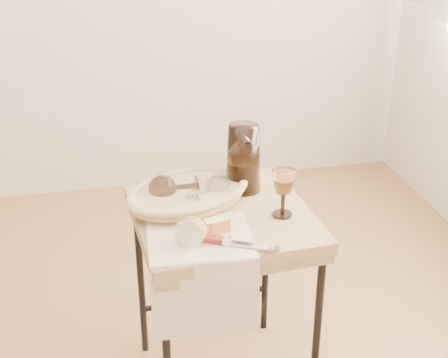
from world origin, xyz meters
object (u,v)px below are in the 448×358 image
object	(u,v)px
pitcher	(243,158)
table_knife	(230,241)
goblet_lying_a	(177,187)
wine_goblet	(283,193)
side_table	(223,302)
apple_half	(191,230)
tea_towel	(200,238)
bread_basket	(189,196)
goblet_lying_b	(207,191)

from	to	relation	value
pitcher	table_knife	bearing A→B (deg)	-130.02
pitcher	goblet_lying_a	bearing A→B (deg)	172.15
wine_goblet	side_table	bearing A→B (deg)	161.37
wine_goblet	apple_half	world-z (taller)	wine_goblet
tea_towel	side_table	bearing A→B (deg)	59.05
side_table	pitcher	xyz separation A→B (m)	(0.10, 0.14, 0.44)
wine_goblet	bread_basket	bearing A→B (deg)	153.34
bread_basket	table_knife	xyz separation A→B (m)	(0.07, -0.26, -0.01)
side_table	apple_half	bearing A→B (deg)	-127.31
side_table	wine_goblet	size ratio (longest dim) A/B	4.45
apple_half	side_table	bearing A→B (deg)	75.30
tea_towel	apple_half	size ratio (longest dim) A/B	3.30
pitcher	wine_goblet	world-z (taller)	pitcher
tea_towel	apple_half	xyz separation A→B (m)	(-0.03, -0.02, 0.04)
pitcher	apple_half	world-z (taller)	pitcher
tea_towel	apple_half	bearing A→B (deg)	-133.89
goblet_lying_b	pitcher	size ratio (longest dim) A/B	0.46
tea_towel	table_knife	world-z (taller)	table_knife
goblet_lying_b	pitcher	bearing A→B (deg)	0.07
goblet_lying_a	bread_basket	bearing A→B (deg)	150.88
wine_goblet	table_knife	xyz separation A→B (m)	(-0.19, -0.13, -0.06)
goblet_lying_b	wine_goblet	size ratio (longest dim) A/B	0.80
apple_half	goblet_lying_b	bearing A→B (deg)	90.75
apple_half	wine_goblet	bearing A→B (deg)	41.98
goblet_lying_b	wine_goblet	world-z (taller)	wine_goblet
wine_goblet	apple_half	bearing A→B (deg)	-160.63
goblet_lying_b	apple_half	xyz separation A→B (m)	(-0.08, -0.21, -0.00)
goblet_lying_b	table_knife	world-z (taller)	goblet_lying_b
table_knife	side_table	bearing A→B (deg)	110.27
tea_towel	wine_goblet	bearing A→B (deg)	20.54
goblet_lying_b	bread_basket	bearing A→B (deg)	125.46
tea_towel	goblet_lying_b	bearing A→B (deg)	76.83
side_table	goblet_lying_a	size ratio (longest dim) A/B	4.75
side_table	table_knife	size ratio (longest dim) A/B	2.64
goblet_lying_a	goblet_lying_b	size ratio (longest dim) A/B	1.16
wine_goblet	apple_half	xyz separation A→B (m)	(-0.29, -0.10, -0.03)
tea_towel	goblet_lying_a	bearing A→B (deg)	101.09
bread_basket	side_table	bearing A→B (deg)	-63.28
table_knife	tea_towel	bearing A→B (deg)	169.06
goblet_lying_a	goblet_lying_b	world-z (taller)	goblet_lying_a
goblet_lying_a	pitcher	bearing A→B (deg)	-170.03
bread_basket	goblet_lying_b	size ratio (longest dim) A/B	3.01
wine_goblet	table_knife	bearing A→B (deg)	-144.66
goblet_lying_a	table_knife	size ratio (longest dim) A/B	0.56
pitcher	apple_half	size ratio (longest dim) A/B	2.96
goblet_lying_b	wine_goblet	distance (m)	0.23
goblet_lying_a	pitcher	distance (m)	0.23
goblet_lying_b	table_knife	xyz separation A→B (m)	(0.02, -0.24, -0.03)
tea_towel	table_knife	distance (m)	0.09
goblet_lying_a	side_table	bearing A→B (deg)	141.33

